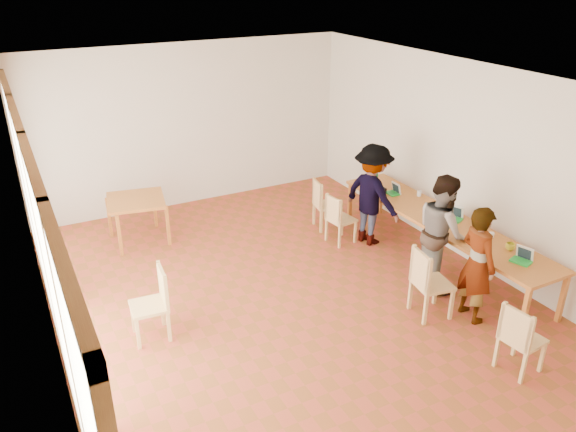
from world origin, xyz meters
name	(u,v)px	position (x,y,z in m)	size (l,w,h in m)	color
ground	(292,301)	(0.00, 0.00, 0.00)	(8.00, 8.00, 0.00)	#A94228
wall_back	(190,126)	(0.00, 4.00, 1.50)	(6.00, 0.10, 3.00)	beige
wall_front	(563,401)	(0.00, -4.00, 1.50)	(6.00, 0.10, 3.00)	beige
wall_right	(469,165)	(3.00, 0.00, 1.50)	(0.10, 8.00, 3.00)	beige
window_wall	(43,253)	(-2.96, 0.00, 1.50)	(0.10, 8.00, 3.00)	white
ceiling	(293,80)	(0.00, 0.00, 3.02)	(6.00, 8.00, 0.04)	white
communal_table	(441,222)	(2.50, -0.09, 0.70)	(0.80, 4.00, 0.75)	#C26F2B
side_table	(136,204)	(-1.39, 2.81, 0.67)	(0.90, 0.90, 0.75)	#C26F2B
chair_near	(519,333)	(1.54, -2.45, 0.54)	(0.45, 0.45, 0.47)	#E2B571
chair_mid	(427,277)	(1.37, -1.10, 0.59)	(0.51, 0.51, 0.51)	#E2B571
chair_far	(337,214)	(1.47, 1.20, 0.52)	(0.44, 0.44, 0.45)	#E2B571
chair_empty	(322,199)	(1.55, 1.81, 0.54)	(0.47, 0.47, 0.47)	#E2B571
chair_spare	(156,296)	(-1.82, 0.10, 0.57)	(0.47, 0.47, 0.50)	#E2B571
person_near	(477,264)	(1.90, -1.41, 0.79)	(0.57, 0.38, 1.58)	gray
person_mid	(442,232)	(2.06, -0.57, 0.84)	(0.82, 0.64, 1.68)	gray
person_far	(372,195)	(1.99, 0.99, 0.84)	(1.09, 0.62, 1.68)	gray
laptop_near	(523,257)	(2.53, -1.57, 0.81)	(0.27, 0.28, 0.20)	green
laptop_mid	(454,215)	(2.66, -0.18, 0.81)	(0.30, 0.31, 0.21)	green
laptop_far	(394,191)	(2.48, 1.04, 0.80)	(0.19, 0.22, 0.19)	green
yellow_mug	(510,247)	(2.63, -1.28, 0.80)	(0.12, 0.12, 0.10)	gold
green_bottle	(377,170)	(2.65, 1.79, 0.89)	(0.07, 0.07, 0.28)	#1B693C
clear_glass	(419,193)	(2.78, 0.77, 0.80)	(0.07, 0.07, 0.09)	silver
condiment_cup	(491,235)	(2.70, -0.87, 0.78)	(0.08, 0.08, 0.06)	white
pink_phone	(363,184)	(2.25, 1.61, 0.76)	(0.05, 0.10, 0.01)	#E74599
black_pouch	(378,189)	(2.28, 1.23, 0.80)	(0.16, 0.26, 0.09)	black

